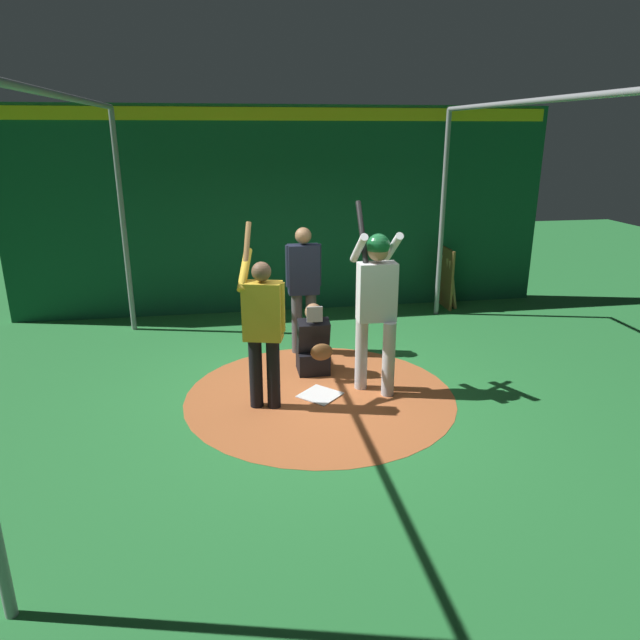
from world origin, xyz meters
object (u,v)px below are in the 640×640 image
(umpire, at_px, (304,284))
(visitor, at_px, (263,325))
(home_plate, at_px, (320,395))
(catcher, at_px, (314,346))
(bat_rack, at_px, (445,278))
(baseball_0, at_px, (328,366))
(batter, at_px, (376,297))

(umpire, xyz_separation_m, visitor, (1.63, -0.68, -0.02))
(home_plate, relative_size, umpire, 0.24)
(catcher, relative_size, visitor, 0.46)
(visitor, height_order, bat_rack, visitor)
(home_plate, distance_m, catcher, 0.78)
(visitor, relative_size, bat_rack, 1.95)
(home_plate, bearing_deg, visitor, -76.57)
(visitor, bearing_deg, bat_rack, 150.40)
(catcher, height_order, bat_rack, bat_rack)
(umpire, xyz_separation_m, baseball_0, (0.68, 0.22, -0.96))
(baseball_0, bearing_deg, batter, 29.44)
(batter, distance_m, catcher, 1.22)
(batter, relative_size, baseball_0, 30.16)
(catcher, xyz_separation_m, visitor, (0.85, -0.70, 0.61))
(home_plate, distance_m, visitor, 1.18)
(home_plate, bearing_deg, batter, 92.68)
(home_plate, distance_m, baseball_0, 0.82)
(batter, bearing_deg, visitor, -81.86)
(umpire, relative_size, baseball_0, 23.98)
(visitor, height_order, baseball_0, visitor)
(umpire, bearing_deg, home_plate, -0.66)
(catcher, relative_size, umpire, 0.53)
(home_plate, xyz_separation_m, baseball_0, (-0.79, 0.23, 0.03))
(batter, bearing_deg, bat_rack, 147.06)
(visitor, relative_size, baseball_0, 27.75)
(batter, bearing_deg, baseball_0, -150.56)
(home_plate, height_order, visitor, visitor)
(umpire, relative_size, bat_rack, 1.69)
(catcher, distance_m, bat_rack, 3.88)
(home_plate, height_order, bat_rack, bat_rack)
(catcher, distance_m, visitor, 1.26)
(batter, distance_m, visitor, 1.35)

